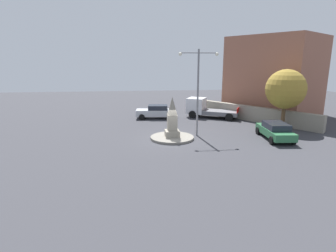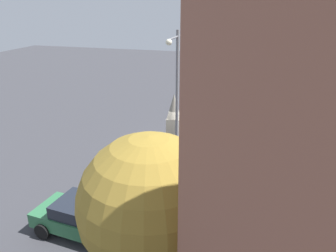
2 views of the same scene
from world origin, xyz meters
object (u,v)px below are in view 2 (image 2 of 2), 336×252
car_silver_near_island (327,150)px  tree_near_wall (150,204)px  monument (174,123)px  car_green_far_side (88,218)px  streetlamp (177,88)px

car_silver_near_island → tree_near_wall: 13.65m
monument → car_green_far_side: bearing=172.3°
monument → streetlamp: bearing=-161.5°
monument → tree_near_wall: bearing=-168.0°
car_silver_near_island → tree_near_wall: bearing=151.5°
monument → streetlamp: 3.67m
car_silver_near_island → car_green_far_side: bearing=132.6°
streetlamp → tree_near_wall: streetlamp is taller
car_green_far_side → streetlamp: bearing=-17.1°
car_silver_near_island → car_green_far_side: 13.39m
monument → car_silver_near_island: size_ratio=0.72×
car_green_far_side → monument: bearing=-7.7°
streetlamp → car_silver_near_island: 9.22m
streetlamp → monument: bearing=18.5°
streetlamp → tree_near_wall: (-8.83, -1.59, -0.71)m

